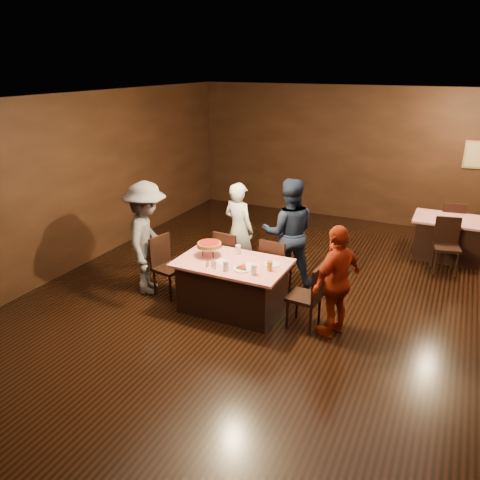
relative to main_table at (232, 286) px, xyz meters
name	(u,v)px	position (x,y,z in m)	size (l,w,h in m)	color
room	(291,172)	(0.80, 0.10, 1.75)	(10.00, 10.04, 3.02)	black
main_table	(232,286)	(0.00, 0.00, 0.00)	(1.60, 1.00, 0.77)	red
back_table	(448,238)	(2.75, 3.51, 0.00)	(1.30, 0.90, 0.77)	red
chair_far_left	(231,258)	(-0.40, 0.75, 0.09)	(0.42, 0.42, 0.95)	black
chair_far_right	(277,266)	(0.40, 0.75, 0.09)	(0.42, 0.42, 0.95)	black
chair_end_left	(169,267)	(-1.10, 0.00, 0.09)	(0.42, 0.42, 0.95)	black
chair_end_right	(304,296)	(1.10, 0.00, 0.09)	(0.42, 0.42, 0.95)	black
chair_back_near	(447,246)	(2.75, 2.81, 0.09)	(0.42, 0.42, 0.95)	black
chair_back_far	(451,224)	(2.75, 4.11, 0.09)	(0.42, 0.42, 0.95)	black
diner_white_jacket	(239,229)	(-0.47, 1.19, 0.43)	(0.59, 0.39, 1.62)	silver
diner_navy_hoodie	(289,233)	(0.43, 1.18, 0.51)	(0.87, 0.68, 1.79)	black
diner_grey_knit	(147,238)	(-1.47, -0.02, 0.51)	(1.16, 0.67, 1.80)	#525257
diner_red_shirt	(337,281)	(1.53, 0.00, 0.39)	(0.91, 0.38, 1.55)	#9A270F
pizza_stand	(209,245)	(-0.40, 0.05, 0.57)	(0.38, 0.38, 0.22)	black
plate_with_slice	(243,268)	(0.25, -0.18, 0.41)	(0.25, 0.25, 0.06)	white
plate_empty	(272,264)	(0.55, 0.15, 0.39)	(0.25, 0.25, 0.01)	white
glass_front_left	(226,266)	(0.05, -0.30, 0.46)	(0.08, 0.08, 0.14)	silver
glass_front_right	(254,270)	(0.45, -0.25, 0.46)	(0.08, 0.08, 0.14)	silver
glass_amber	(270,266)	(0.60, -0.05, 0.46)	(0.08, 0.08, 0.14)	#BF7F26
glass_back	(238,250)	(-0.05, 0.30, 0.46)	(0.08, 0.08, 0.14)	silver
condiments	(212,264)	(-0.18, -0.28, 0.43)	(0.17, 0.10, 0.09)	silver
napkin_center	(251,265)	(0.30, 0.00, 0.39)	(0.16, 0.16, 0.01)	white
napkin_left	(221,261)	(-0.15, -0.05, 0.39)	(0.16, 0.16, 0.01)	white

